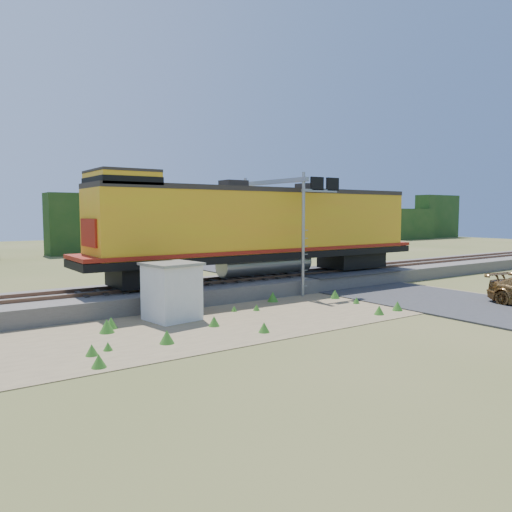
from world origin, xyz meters
TOP-DOWN VIEW (x-y plane):
  - ground at (0.00, 0.00)m, footprint 140.00×140.00m
  - ballast at (0.00, 6.00)m, footprint 70.00×5.00m
  - rails at (0.00, 6.00)m, footprint 70.00×1.54m
  - dirt_shoulder at (-2.00, 0.50)m, footprint 26.00×8.00m
  - road at (7.00, 0.74)m, footprint 7.00×66.00m
  - tree_line_north at (0.00, 38.00)m, footprint 130.00×3.00m
  - weed_clumps at (-3.50, 0.10)m, footprint 15.00×6.20m
  - locomotive at (1.26, 6.00)m, footprint 21.74×3.32m
  - shed at (-6.36, 1.82)m, footprint 2.36×2.36m
  - signal_gantry at (2.40, 5.35)m, footprint 2.66×6.20m

SIDE VIEW (x-z plane):
  - ground at x=0.00m, z-range 0.00..0.00m
  - weed_clumps at x=-3.50m, z-range -0.28..0.28m
  - dirt_shoulder at x=-2.00m, z-range 0.00..0.03m
  - road at x=7.00m, z-range -0.34..0.52m
  - ballast at x=0.00m, z-range 0.00..0.80m
  - rails at x=0.00m, z-range 0.80..0.96m
  - shed at x=-6.36m, z-range 0.02..2.49m
  - tree_line_north at x=0.00m, z-range -0.18..6.32m
  - locomotive at x=1.26m, z-range 0.92..6.53m
  - signal_gantry at x=2.40m, z-range 1.70..8.42m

